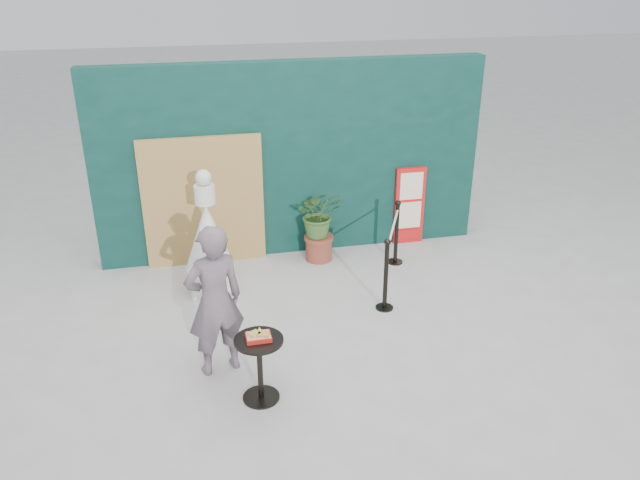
{
  "coord_description": "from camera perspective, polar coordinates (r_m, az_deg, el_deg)",
  "views": [
    {
      "loc": [
        -1.63,
        -6.0,
        4.34
      ],
      "look_at": [
        0.0,
        1.2,
        1.0
      ],
      "focal_mm": 35.0,
      "sensor_mm": 36.0,
      "label": 1
    }
  ],
  "objects": [
    {
      "name": "cafe_table",
      "position": [
        6.69,
        -5.55,
        -10.82
      ],
      "size": [
        0.52,
        0.52,
        0.75
      ],
      "color": "black",
      "rests_on": "ground"
    },
    {
      "name": "ground",
      "position": [
        7.58,
        2.04,
        -10.59
      ],
      "size": [
        60.0,
        60.0,
        0.0
      ],
      "primitive_type": "plane",
      "color": "#ADAAA5",
      "rests_on": "ground"
    },
    {
      "name": "bamboo_fence",
      "position": [
        9.54,
        -10.59,
        3.44
      ],
      "size": [
        1.8,
        0.08,
        2.0
      ],
      "primitive_type": "cube",
      "color": "tan",
      "rests_on": "ground"
    },
    {
      "name": "back_wall",
      "position": [
        9.72,
        -2.57,
        7.33
      ],
      "size": [
        6.0,
        0.3,
        3.0
      ],
      "primitive_type": "cube",
      "color": "#092C27",
      "rests_on": "ground"
    },
    {
      "name": "stanchion_barrier",
      "position": [
        8.97,
        6.56,
        -1.2
      ],
      "size": [
        0.84,
        1.54,
        1.03
      ],
      "color": "black",
      "rests_on": "ground"
    },
    {
      "name": "statue",
      "position": [
        8.84,
        -10.16,
        -0.18
      ],
      "size": [
        0.7,
        0.7,
        1.78
      ],
      "color": "silver",
      "rests_on": "ground"
    },
    {
      "name": "menu_board",
      "position": [
        10.31,
        8.18,
        3.12
      ],
      "size": [
        0.5,
        0.07,
        1.3
      ],
      "color": "red",
      "rests_on": "ground"
    },
    {
      "name": "planter",
      "position": [
        9.59,
        -0.11,
        1.83
      ],
      "size": [
        0.68,
        0.59,
        1.15
      ],
      "color": "brown",
      "rests_on": "ground"
    },
    {
      "name": "woman",
      "position": [
        6.98,
        -9.6,
        -5.54
      ],
      "size": [
        0.75,
        0.59,
        1.8
      ],
      "primitive_type": "imported",
      "rotation": [
        0.0,
        0.0,
        3.41
      ],
      "color": "#64555E",
      "rests_on": "ground"
    },
    {
      "name": "food_basket",
      "position": [
        6.53,
        -5.63,
        -8.74
      ],
      "size": [
        0.26,
        0.19,
        0.11
      ],
      "color": "#AE2012",
      "rests_on": "cafe_table"
    }
  ]
}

